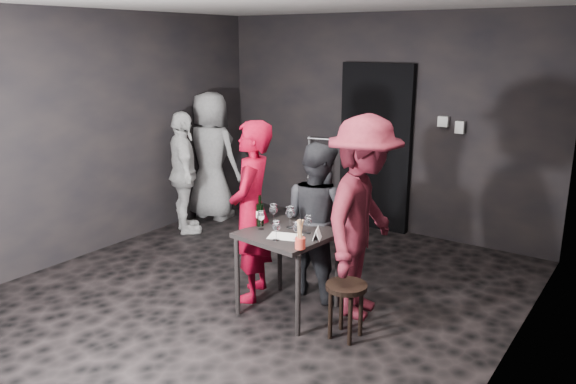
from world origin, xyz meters
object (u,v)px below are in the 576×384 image
Objects in this scene: man_maroon at (364,200)px; wine_bottle at (260,214)px; breadstick_cup at (300,235)px; bystander_grey at (211,147)px; bystander_cream at (184,172)px; tasting_table at (288,243)px; woman_black at (317,221)px; stool at (346,295)px; hand_truck at (318,204)px; server_red at (251,201)px.

man_maroon is 0.94m from wine_bottle.
man_maroon is at bearing 22.05° from wine_bottle.
bystander_grey is at bearing 144.29° from breadstick_cup.
bystander_cream is 2.93m from breadstick_cup.
wine_bottle is (-0.85, -0.34, -0.19)m from man_maroon.
tasting_table is 0.48m from woman_black.
man_maroon reaches higher than woman_black.
stool is (0.65, -0.12, -0.28)m from tasting_table.
wine_bottle reaches higher than tasting_table.
stool is at bearing -69.75° from hand_truck.
hand_truck is at bearing -149.87° from bystander_grey.
man_maroon is 0.69m from breadstick_cup.
wine_bottle is (-0.96, 0.12, 0.49)m from stool.
breadstick_cup is at bearing -41.75° from tasting_table.
hand_truck is 2.90m from man_maroon.
man_maroon reaches higher than bystander_cream.
stool is 3.21m from bystander_cream.
tasting_table is at bearing 138.25° from breadstick_cup.
hand_truck is 2.38× the size of stool.
man_maroon is (0.54, -0.14, 0.33)m from woman_black.
tasting_table is 0.72m from stool.
server_red is at bearing 97.31° from man_maroon.
tasting_table is at bearing 142.45° from bystander_grey.
man_maroon is at bearing 69.03° from breadstick_cup.
server_red is (-1.11, 0.18, 0.57)m from stool.
woman_black is at bearing -74.03° from hand_truck.
man_maroon is at bearing -156.31° from bystander_cream.
stool is 1.26m from server_red.
server_red reaches higher than hand_truck.
man_maroon is 1.34× the size of bystander_cream.
bystander_grey is (-1.21, -0.78, 0.78)m from hand_truck.
bystander_cream reaches higher than breadstick_cup.
bystander_grey reaches higher than tasting_table.
tasting_table is at bearing 58.76° from server_red.
bystander_cream is at bearing 153.20° from breadstick_cup.
tasting_table is 0.37m from wine_bottle.
woman_black reaches higher than hand_truck.
woman_black is at bearing 89.26° from tasting_table.
bystander_cream is at bearing 152.35° from wine_bottle.
man_maroon is at bearing 177.19° from woman_black.
hand_truck is at bearing -47.16° from woman_black.
server_red is at bearing 137.81° from bystander_grey.
server_red is 1.04m from man_maroon.
woman_black is (-0.65, 0.60, 0.35)m from stool.
bystander_cream reaches higher than tasting_table.
wine_bottle reaches higher than breadstick_cup.
hand_truck is 3.21m from stool.
bystander_grey is (-1.98, 1.63, 0.04)m from server_red.
hand_truck is 2.40m from woman_black.
wine_bottle is at bearing 156.06° from breadstick_cup.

